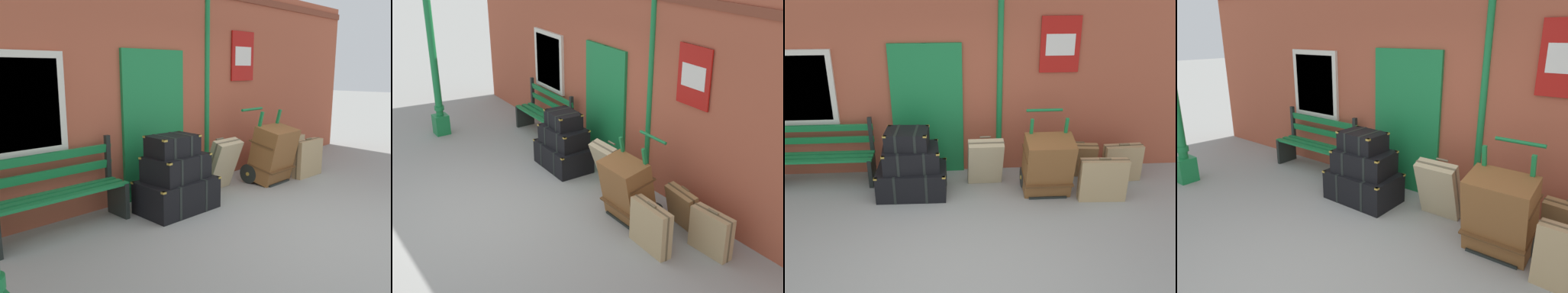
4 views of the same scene
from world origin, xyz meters
TOP-DOWN VIEW (x-y plane):
  - ground_plane at (0.00, 0.00)m, footprint 60.00×60.00m
  - brick_facade at (-0.02, 2.60)m, footprint 10.40×0.35m
  - platform_bench at (-2.11, 2.16)m, footprint 1.60×0.43m
  - steamer_trunk_base at (-0.70, 1.71)m, footprint 1.02×0.67m
  - steamer_trunk_middle at (-0.69, 1.72)m, footprint 0.85×0.60m
  - steamer_trunk_top at (-0.74, 1.75)m, footprint 0.63×0.48m
  - porters_trolley at (1.29, 1.73)m, footprint 0.71×0.62m
  - large_brown_trunk at (1.29, 1.56)m, footprint 0.70×0.61m
  - suitcase_brown at (2.56, 1.94)m, footprint 0.61×0.21m
  - suitcase_beige at (0.40, 1.89)m, footprint 0.54×0.46m
  - suitcase_oxblood at (1.89, 2.08)m, footprint 0.59×0.34m
  - suitcase_cream at (2.06, 1.35)m, footprint 0.69×0.21m

SIDE VIEW (x-z plane):
  - ground_plane at x=0.00m, z-range 0.00..0.00m
  - steamer_trunk_base at x=-0.70m, z-range 0.00..0.42m
  - porters_trolley at x=1.29m, z-range -0.33..0.87m
  - suitcase_brown at x=2.56m, z-range -0.02..0.60m
  - suitcase_oxblood at x=1.89m, z-range -0.01..0.59m
  - suitcase_cream at x=2.06m, z-range -0.02..0.66m
  - suitcase_beige at x=0.40m, z-range 0.00..0.80m
  - platform_bench at x=-2.11m, z-range -0.06..0.95m
  - large_brown_trunk at x=1.29m, z-range 0.00..0.95m
  - steamer_trunk_middle at x=-0.69m, z-range 0.42..0.74m
  - steamer_trunk_top at x=-0.74m, z-range 0.74..1.00m
  - brick_facade at x=-0.02m, z-range 0.00..3.20m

